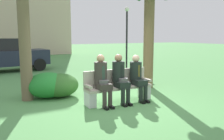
# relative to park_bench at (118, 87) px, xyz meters

# --- Properties ---
(ground_plane) EXTENTS (80.00, 80.00, 0.00)m
(ground_plane) POSITION_rel_park_bench_xyz_m (-0.15, -0.20, -0.42)
(ground_plane) COLOR #4F8C4C
(park_bench) EXTENTS (1.94, 0.44, 0.90)m
(park_bench) POSITION_rel_park_bench_xyz_m (0.00, 0.00, 0.00)
(park_bench) COLOR #B7AD9E
(park_bench) RESTS_ON ground
(seated_man_left) EXTENTS (0.34, 0.72, 1.35)m
(seated_man_left) POSITION_rel_park_bench_xyz_m (-0.55, -0.13, 0.32)
(seated_man_left) COLOR #38332D
(seated_man_left) RESTS_ON ground
(seated_man_middle) EXTENTS (0.34, 0.72, 1.34)m
(seated_man_middle) POSITION_rel_park_bench_xyz_m (-0.01, -0.13, 0.32)
(seated_man_middle) COLOR #1E2823
(seated_man_middle) RESTS_ON ground
(seated_man_right) EXTENTS (0.34, 0.72, 1.30)m
(seated_man_right) POSITION_rel_park_bench_xyz_m (0.57, -0.13, 0.30)
(seated_man_right) COLOR #1E2823
(seated_man_right) RESTS_ON ground
(palm_tree_short) EXTENTS (1.40, 1.47, 4.05)m
(palm_tree_short) POSITION_rel_park_bench_xyz_m (1.86, 1.08, 2.25)
(palm_tree_short) COLOR brown
(palm_tree_short) RESTS_ON ground
(shrub_near_bench) EXTENTS (1.13, 1.04, 0.71)m
(shrub_near_bench) POSITION_rel_park_bench_xyz_m (-1.28, 1.29, -0.07)
(shrub_near_bench) COLOR #2E5E26
(shrub_near_bench) RESTS_ON ground
(shrub_mid_lawn) EXTENTS (1.21, 1.11, 0.75)m
(shrub_mid_lawn) POSITION_rel_park_bench_xyz_m (-1.62, 1.39, -0.05)
(shrub_mid_lawn) COLOR #22782C
(shrub_mid_lawn) RESTS_ON ground
(parked_car_near) EXTENTS (4.05, 2.07, 1.68)m
(parked_car_near) POSITION_rel_park_bench_xyz_m (-2.16, 7.53, 0.41)
(parked_car_near) COLOR #1E2338
(parked_car_near) RESTS_ON ground
(street_lamp) EXTENTS (0.24, 0.24, 3.39)m
(street_lamp) POSITION_rel_park_bench_xyz_m (3.93, 5.79, 1.67)
(street_lamp) COLOR black
(street_lamp) RESTS_ON ground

